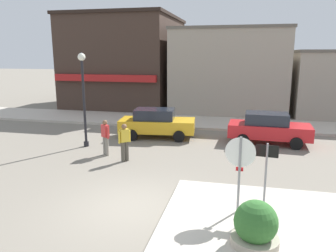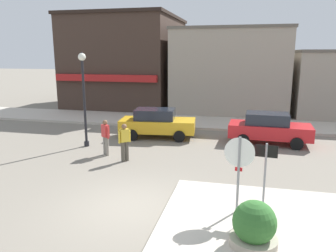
# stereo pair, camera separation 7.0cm
# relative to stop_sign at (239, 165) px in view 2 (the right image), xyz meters

# --- Properties ---
(ground_plane) EXTENTS (160.00, 160.00, 0.00)m
(ground_plane) POSITION_rel_stop_sign_xyz_m (-3.06, -0.11, -1.52)
(ground_plane) COLOR gray
(sidewalk_corner) EXTENTS (6.40, 4.80, 0.15)m
(sidewalk_corner) POSITION_rel_stop_sign_xyz_m (1.20, -0.47, -1.44)
(sidewalk_corner) COLOR beige
(sidewalk_corner) RESTS_ON ground
(kerb_far) EXTENTS (80.00, 4.00, 0.15)m
(kerb_far) POSITION_rel_stop_sign_xyz_m (-3.06, 12.31, -1.44)
(kerb_far) COLOR beige
(kerb_far) RESTS_ON ground
(stop_sign) EXTENTS (0.82, 0.12, 2.30)m
(stop_sign) POSITION_rel_stop_sign_xyz_m (0.00, 0.00, 0.00)
(stop_sign) COLOR gray
(stop_sign) RESTS_ON ground
(one_way_sign) EXTENTS (0.60, 0.09, 2.10)m
(one_way_sign) POSITION_rel_stop_sign_xyz_m (0.71, 0.23, -0.19)
(one_way_sign) COLOR gray
(one_way_sign) RESTS_ON ground
(planter) EXTENTS (1.10, 1.10, 1.23)m
(planter) POSITION_rel_stop_sign_xyz_m (0.41, -1.59, -0.96)
(planter) COLOR #ADA38E
(planter) RESTS_ON ground
(lamp_post) EXTENTS (0.36, 0.36, 4.54)m
(lamp_post) POSITION_rel_stop_sign_xyz_m (-7.39, 5.62, 1.44)
(lamp_post) COLOR black
(lamp_post) RESTS_ON ground
(parked_car_nearest) EXTENTS (4.16, 2.21, 1.56)m
(parked_car_nearest) POSITION_rel_stop_sign_xyz_m (-4.45, 8.10, -0.71)
(parked_car_nearest) COLOR gold
(parked_car_nearest) RESTS_ON ground
(parked_car_second) EXTENTS (4.07, 2.02, 1.56)m
(parked_car_second) POSITION_rel_stop_sign_xyz_m (1.36, 8.17, -0.71)
(parked_car_second) COLOR red
(parked_car_second) RESTS_ON ground
(pedestrian_crossing_near) EXTENTS (0.46, 0.44, 1.61)m
(pedestrian_crossing_near) POSITION_rel_stop_sign_xyz_m (-4.74, 3.88, -0.65)
(pedestrian_crossing_near) COLOR #4C473D
(pedestrian_crossing_near) RESTS_ON ground
(pedestrian_crossing_far) EXTENTS (0.49, 0.40, 1.61)m
(pedestrian_crossing_far) POSITION_rel_stop_sign_xyz_m (-5.86, 4.48, -0.65)
(pedestrian_crossing_far) COLOR gray
(pedestrian_crossing_far) RESTS_ON ground
(building_corner_shop) EXTENTS (8.64, 10.48, 7.58)m
(building_corner_shop) POSITION_rel_stop_sign_xyz_m (-10.04, 19.29, 2.28)
(building_corner_shop) COLOR #3D2D26
(building_corner_shop) RESTS_ON ground
(building_storefront_left_near) EXTENTS (8.50, 6.54, 6.31)m
(building_storefront_left_near) POSITION_rel_stop_sign_xyz_m (-1.08, 17.30, 1.64)
(building_storefront_left_near) COLOR #9E9384
(building_storefront_left_near) RESTS_ON ground
(building_storefront_left_mid) EXTENTS (5.26, 5.59, 4.72)m
(building_storefront_left_mid) POSITION_rel_stop_sign_xyz_m (6.10, 16.65, 0.85)
(building_storefront_left_mid) COLOR #9E9384
(building_storefront_left_mid) RESTS_ON ground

